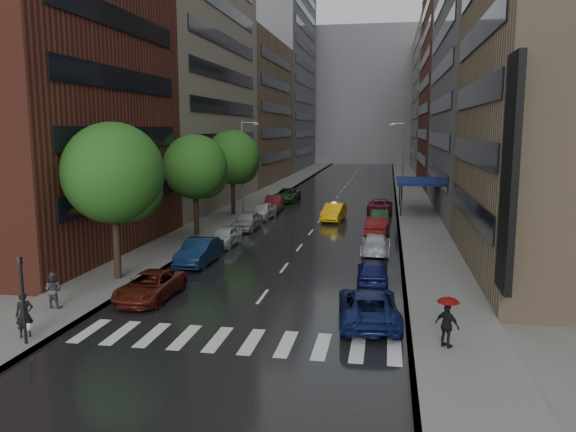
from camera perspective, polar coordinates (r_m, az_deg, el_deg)
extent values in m
plane|color=gray|center=(24.97, -4.65, -10.83)|extent=(220.00, 220.00, 0.00)
cube|color=black|center=(73.45, 5.30, 2.29)|extent=(14.00, 140.00, 0.01)
cube|color=gray|center=(74.72, -1.60, 2.49)|extent=(4.00, 140.00, 0.15)
cube|color=gray|center=(73.25, 12.33, 2.16)|extent=(4.00, 140.00, 0.15)
cube|color=silver|center=(25.45, -19.50, -10.92)|extent=(0.55, 2.80, 0.01)
cube|color=silver|center=(24.81, -16.63, -11.29)|extent=(0.55, 2.80, 0.01)
cube|color=silver|center=(24.24, -13.61, -11.66)|extent=(0.55, 2.80, 0.01)
cube|color=silver|center=(23.73, -10.45, -12.00)|extent=(0.55, 2.80, 0.01)
cube|color=silver|center=(23.30, -7.14, -12.32)|extent=(0.55, 2.80, 0.01)
cube|color=silver|center=(22.94, -3.72, -12.62)|extent=(0.55, 2.80, 0.01)
cube|color=silver|center=(22.67, -0.19, -12.87)|extent=(0.55, 2.80, 0.01)
cube|color=silver|center=(22.48, 3.42, -13.08)|extent=(0.55, 2.80, 0.01)
cube|color=silver|center=(22.38, 7.08, -13.24)|extent=(0.55, 2.80, 0.01)
cube|color=silver|center=(22.36, 10.76, -13.35)|extent=(0.55, 2.80, 0.01)
cube|color=maroon|center=(40.86, -21.76, 14.73)|extent=(8.00, 20.00, 26.00)
cube|color=gray|center=(62.96, -9.97, 16.61)|extent=(8.00, 28.00, 34.00)
cube|color=#937A5B|center=(89.27, -3.62, 10.55)|extent=(8.00, 28.00, 22.00)
cube|color=slate|center=(119.07, -0.14, 14.01)|extent=(8.00, 32.00, 38.00)
cube|color=#937A5B|center=(36.44, 25.50, 18.47)|extent=(8.00, 20.00, 30.00)
cube|color=slate|center=(59.50, 19.14, 11.88)|extent=(8.00, 28.00, 24.00)
cube|color=maroon|center=(87.70, 16.44, 14.83)|extent=(8.00, 28.00, 36.00)
cube|color=gray|center=(117.19, 14.75, 11.35)|extent=(8.00, 32.00, 28.00)
cube|color=black|center=(25.30, 21.60, 3.93)|extent=(0.30, 2.20, 10.00)
cube|color=slate|center=(141.05, 7.78, 11.91)|extent=(40.00, 14.00, 32.00)
cylinder|color=#382619|center=(32.40, -17.03, -2.18)|extent=(0.40, 0.40, 4.82)
sphere|color=#1E5116|center=(31.92, -17.33, 4.20)|extent=(5.51, 5.51, 5.51)
cylinder|color=#382619|center=(44.36, -9.31, 0.72)|extent=(0.40, 0.40, 4.38)
sphere|color=#1E5116|center=(44.02, -9.42, 4.95)|extent=(5.01, 5.01, 5.01)
cylinder|color=#382619|center=(54.43, -5.61, 2.38)|extent=(0.40, 0.40, 4.54)
sphere|color=#1E5116|center=(54.15, -5.66, 5.96)|extent=(5.19, 5.19, 5.19)
imported|color=#FBB20D|center=(51.78, 4.69, 0.40)|extent=(2.14, 4.93, 1.58)
imported|color=#531910|center=(28.86, -13.82, -6.92)|extent=(2.40, 4.96, 1.36)
imported|color=#0D1E3E|center=(35.49, -9.02, -3.60)|extent=(1.81, 4.90, 1.60)
imported|color=silver|center=(40.78, -6.43, -2.05)|extent=(1.84, 4.23, 1.42)
imported|color=gray|center=(47.10, -4.13, -0.47)|extent=(2.03, 4.58, 1.53)
imported|color=silver|center=(52.76, -2.56, 0.55)|extent=(2.15, 4.58, 1.52)
imported|color=#4B0F12|center=(57.72, -1.45, 1.29)|extent=(1.89, 4.78, 1.55)
imported|color=#1C3F1D|center=(65.04, -0.13, 2.15)|extent=(2.76, 5.60, 1.53)
imported|color=#101A4D|center=(24.97, 8.19, -9.05)|extent=(3.02, 5.68, 1.52)
imported|color=#111450|center=(31.07, 8.59, -5.57)|extent=(1.81, 4.21, 1.42)
imported|color=silver|center=(38.47, 8.91, -2.81)|extent=(2.00, 4.73, 1.36)
imported|color=#5D1212|center=(44.88, 9.10, -1.03)|extent=(1.96, 4.73, 1.52)
imported|color=#1A3922|center=(50.07, 9.21, -0.11)|extent=(1.77, 4.21, 1.35)
imported|color=#5A1223|center=(57.09, 9.34, 1.04)|extent=(2.53, 5.27, 1.45)
imported|color=black|center=(25.03, -25.21, -9.07)|extent=(0.79, 0.73, 1.82)
sphere|color=white|center=(24.98, -24.89, -10.20)|extent=(0.32, 0.32, 0.32)
imported|color=#434448|center=(28.44, -22.74, -6.94)|extent=(0.82, 0.64, 1.69)
imported|color=black|center=(28.24, -22.84, -5.37)|extent=(0.96, 0.98, 0.88)
imported|color=black|center=(22.52, 15.87, -10.65)|extent=(1.06, 0.96, 1.73)
imported|color=maroon|center=(22.28, 15.95, -8.74)|extent=(0.82, 0.82, 0.72)
cylinder|color=black|center=(24.06, -25.30, -8.07)|extent=(0.12, 0.12, 3.20)
imported|color=black|center=(23.71, -25.52, -4.83)|extent=(0.18, 0.15, 0.90)
cylinder|color=gray|center=(54.64, -4.65, 4.92)|extent=(0.18, 0.18, 9.00)
cube|color=gray|center=(54.17, -3.25, 9.35)|extent=(0.50, 0.22, 0.16)
cylinder|color=gray|center=(67.84, 11.60, 5.54)|extent=(0.18, 0.18, 9.00)
cube|color=gray|center=(67.72, 10.51, 9.12)|extent=(0.50, 0.22, 0.16)
cube|color=navy|center=(58.03, 12.98, 3.47)|extent=(4.00, 8.00, 0.25)
cylinder|color=black|center=(54.35, 11.43, 1.57)|extent=(0.12, 0.12, 3.00)
cylinder|color=black|center=(61.90, 11.28, 2.46)|extent=(0.12, 0.12, 3.00)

